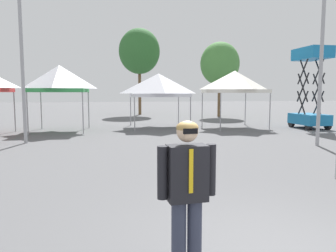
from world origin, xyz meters
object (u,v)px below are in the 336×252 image
light_pole_opposite_side (20,6)px  tree_behind_tents_center (139,51)px  light_pole_near_lift (323,18)px  tree_behind_tents_right (220,64)px  canopy_tent_behind_left (159,85)px  canopy_tent_left_of_center (60,79)px  person_foreground (187,190)px  scissor_lift (310,105)px  canopy_tent_behind_right (235,82)px

light_pole_opposite_side → tree_behind_tents_center: light_pole_opposite_side is taller
light_pole_near_lift → tree_behind_tents_right: bearing=84.2°
tree_behind_tents_center → tree_behind_tents_right: (6.45, -4.07, -1.39)m
canopy_tent_behind_left → tree_behind_tents_right: 10.11m
light_pole_near_lift → tree_behind_tents_center: 19.89m
canopy_tent_left_of_center → light_pole_opposite_side: 4.93m
person_foreground → tree_behind_tents_right: tree_behind_tents_right is taller
tree_behind_tents_center → tree_behind_tents_right: tree_behind_tents_center is taller
person_foreground → tree_behind_tents_right: bearing=68.9°
canopy_tent_behind_left → tree_behind_tents_center: bearing=89.4°
canopy_tent_behind_left → light_pole_opposite_side: light_pole_opposite_side is taller
canopy_tent_left_of_center → person_foreground: (3.20, -14.75, -1.78)m
canopy_tent_left_of_center → person_foreground: 15.19m
scissor_lift → light_pole_near_lift: (-3.51, -5.54, 3.52)m
canopy_tent_behind_right → scissor_lift: bearing=-16.7°
canopy_tent_left_of_center → canopy_tent_behind_left: canopy_tent_left_of_center is taller
canopy_tent_left_of_center → tree_behind_tents_right: (12.06, 8.23, 1.72)m
light_pole_opposite_side → tree_behind_tents_center: size_ratio=1.22×
canopy_tent_behind_right → person_foreground: bearing=-114.7°
scissor_lift → tree_behind_tents_right: bearing=101.6°
canopy_tent_behind_right → light_pole_near_lift: (0.63, -6.79, 2.17)m
scissor_lift → person_foreground: size_ratio=2.60×
person_foreground → light_pole_opposite_side: light_pole_opposite_side is taller
canopy_tent_left_of_center → tree_behind_tents_right: bearing=34.3°
scissor_lift → light_pole_near_lift: bearing=-122.3°
canopy_tent_behind_right → canopy_tent_behind_left: bearing=167.5°
person_foreground → canopy_tent_behind_right: bearing=65.3°
person_foreground → light_pole_near_lift: size_ratio=0.21×
canopy_tent_behind_left → scissor_lift: bearing=-14.6°
light_pole_opposite_side → canopy_tent_behind_left: bearing=37.3°
canopy_tent_behind_left → scissor_lift: scissor_lift is taller
person_foreground → light_pole_near_lift: (7.33, 7.80, 3.85)m
person_foreground → light_pole_opposite_side: size_ratio=0.18×
scissor_lift → light_pole_near_lift: light_pole_near_lift is taller
light_pole_near_lift → tree_behind_tents_right: 15.26m
tree_behind_tents_right → person_foreground: bearing=-111.1°
canopy_tent_behind_left → tree_behind_tents_right: tree_behind_tents_right is taller
scissor_lift → canopy_tent_behind_left: bearing=165.4°
canopy_tent_behind_left → light_pole_opposite_side: bearing=-142.7°
canopy_tent_behind_left → light_pole_opposite_side: (-6.39, -4.86, 2.96)m
canopy_tent_behind_left → person_foreground: (-2.30, -15.56, -1.48)m
light_pole_opposite_side → tree_behind_tents_center: (6.50, 16.35, 0.44)m
light_pole_opposite_side → scissor_lift: bearing=10.0°
scissor_lift → person_foreground: scissor_lift is taller
scissor_lift → light_pole_opposite_side: light_pole_opposite_side is taller
canopy_tent_left_of_center → tree_behind_tents_center: (5.61, 12.30, 3.10)m
tree_behind_tents_center → person_foreground: bearing=-95.1°
person_foreground → light_pole_opposite_side: (-4.09, 10.70, 4.44)m
tree_behind_tents_center → tree_behind_tents_right: 7.75m
canopy_tent_left_of_center → person_foreground: size_ratio=1.98×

